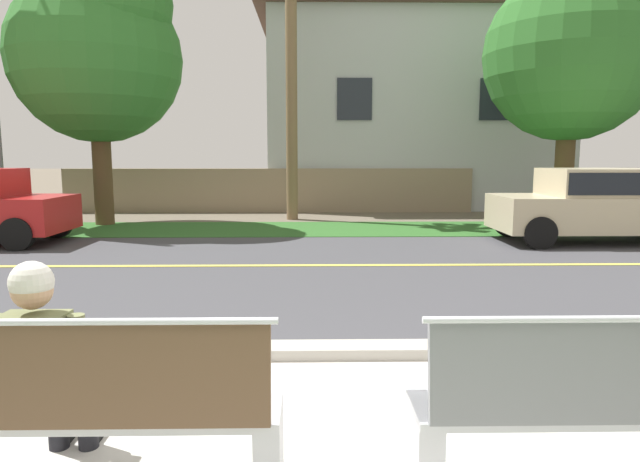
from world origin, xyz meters
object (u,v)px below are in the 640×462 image
(bench_left, at_px, (87,411))
(car_beige_far, at_px, (601,202))
(seated_person_olive, at_px, (46,361))
(shade_tree_centre, at_px, (579,41))
(shade_tree_left, at_px, (100,45))
(bench_right, at_px, (605,407))

(bench_left, bearing_deg, car_beige_far, 49.83)
(seated_person_olive, relative_size, shade_tree_centre, 0.18)
(shade_tree_left, relative_size, shade_tree_centre, 0.98)
(bench_right, relative_size, car_beige_far, 0.48)
(bench_left, bearing_deg, bench_right, 0.00)
(car_beige_far, bearing_deg, seated_person_olive, -131.83)
(bench_left, bearing_deg, seated_person_olive, 148.27)
(bench_left, distance_m, bench_right, 2.76)
(seated_person_olive, bearing_deg, shade_tree_centre, 53.97)
(bench_right, relative_size, shade_tree_left, 0.29)
(shade_tree_left, bearing_deg, bench_right, -59.61)
(car_beige_far, bearing_deg, shade_tree_centre, 76.50)
(bench_left, height_order, seated_person_olive, seated_person_olive)
(bench_left, bearing_deg, shade_tree_left, 109.30)
(shade_tree_left, bearing_deg, car_beige_far, -15.36)
(bench_right, bearing_deg, seated_person_olive, 176.73)
(seated_person_olive, bearing_deg, bench_left, -31.73)
(bench_left, height_order, shade_tree_left, shade_tree_left)
(bench_right, bearing_deg, shade_tree_left, 120.39)
(bench_right, bearing_deg, car_beige_far, 62.43)
(bench_left, relative_size, shade_tree_left, 0.29)
(bench_right, distance_m, shade_tree_centre, 13.23)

